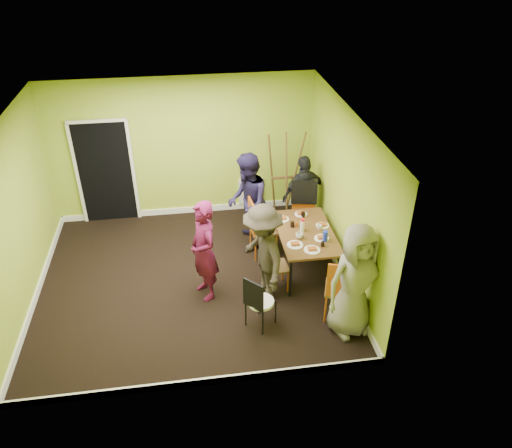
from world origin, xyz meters
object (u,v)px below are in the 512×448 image
at_px(person_left_far, 247,203).
at_px(dining_table, 306,235).
at_px(person_back_end, 304,194).
at_px(blue_bottle, 325,236).
at_px(person_left_near, 263,254).
at_px(chair_bentwood, 258,300).
at_px(easel, 285,176).
at_px(chair_front_end, 341,287).
at_px(person_front_end, 355,281).
at_px(chair_left_far, 259,225).
at_px(orange_bottle, 297,224).
at_px(chair_back_end, 304,198).
at_px(chair_left_near, 272,263).
at_px(thermos, 302,226).
at_px(person_standing, 204,251).

bearing_deg(person_left_far, dining_table, 50.65).
bearing_deg(person_back_end, blue_bottle, 70.22).
relative_size(blue_bottle, person_left_near, 0.11).
height_order(chair_bentwood, easel, easel).
bearing_deg(chair_front_end, person_front_end, -46.37).
height_order(chair_left_far, orange_bottle, chair_left_far).
distance_m(chair_back_end, person_left_far, 1.09).
height_order(dining_table, easel, easel).
bearing_deg(blue_bottle, chair_back_end, 91.32).
xyz_separation_m(chair_left_near, person_back_end, (0.90, 1.69, 0.26)).
relative_size(dining_table, thermos, 7.67).
xyz_separation_m(chair_back_end, person_front_end, (0.12, -2.57, 0.08)).
relative_size(chair_back_end, orange_bottle, 13.60).
bearing_deg(person_left_near, chair_bentwood, -28.72).
xyz_separation_m(person_left_far, person_back_end, (1.11, 0.40, -0.14)).
bearing_deg(chair_left_near, chair_left_far, 178.48).
bearing_deg(person_left_near, chair_back_end, 133.71).
distance_m(person_left_near, person_back_end, 2.17).
bearing_deg(person_back_end, chair_bentwood, 44.55).
height_order(chair_bentwood, person_left_far, person_left_far).
distance_m(chair_bentwood, person_standing, 1.16).
xyz_separation_m(chair_left_near, thermos, (0.59, 0.49, 0.34)).
relative_size(thermos, blue_bottle, 1.04).
distance_m(chair_bentwood, person_left_far, 2.18).
bearing_deg(chair_left_far, chair_left_near, -1.66).
distance_m(dining_table, chair_left_near, 0.81).
bearing_deg(orange_bottle, blue_bottle, -54.71).
bearing_deg(chair_left_far, person_left_near, -10.92).
bearing_deg(chair_left_near, easel, 158.94).
xyz_separation_m(chair_back_end, thermos, (-0.26, -0.99, 0.04)).
bearing_deg(easel, chair_left_far, -119.80).
bearing_deg(chair_front_end, dining_table, 118.63).
height_order(chair_front_end, person_front_end, person_front_end).
xyz_separation_m(chair_front_end, orange_bottle, (-0.34, 1.50, 0.18)).
distance_m(chair_left_near, blue_bottle, 0.96).
xyz_separation_m(chair_bentwood, person_left_near, (0.17, 0.65, 0.34)).
distance_m(dining_table, blue_bottle, 0.42).
relative_size(chair_left_far, person_standing, 0.65).
xyz_separation_m(person_left_near, person_front_end, (1.16, -0.90, 0.06)).
bearing_deg(chair_left_near, person_left_near, -47.89).
height_order(chair_left_near, chair_front_end, chair_front_end).
distance_m(chair_front_end, chair_bentwood, 1.22).
relative_size(chair_back_end, person_left_near, 0.69).
bearing_deg(chair_front_end, chair_left_near, 154.19).
xyz_separation_m(orange_bottle, person_left_far, (-0.74, 0.66, 0.11)).
relative_size(chair_left_near, chair_back_end, 0.79).
height_order(orange_bottle, person_back_end, person_back_end).
xyz_separation_m(chair_front_end, person_front_end, (0.11, -0.23, 0.28)).
distance_m(chair_front_end, orange_bottle, 1.54).
distance_m(person_standing, person_back_end, 2.58).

